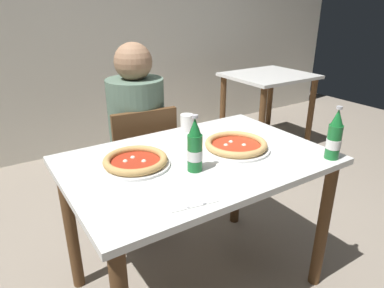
# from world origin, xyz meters

# --- Properties ---
(ground_plane) EXTENTS (8.00, 8.00, 0.00)m
(ground_plane) POSITION_xyz_m (0.00, 0.00, 0.00)
(ground_plane) COLOR gray
(back_wall_tiled) EXTENTS (7.00, 0.10, 2.60)m
(back_wall_tiled) POSITION_xyz_m (0.00, 2.20, 1.30)
(back_wall_tiled) COLOR silver
(back_wall_tiled) RESTS_ON ground_plane
(dining_table_main) EXTENTS (1.20, 0.80, 0.75)m
(dining_table_main) POSITION_xyz_m (0.00, 0.00, 0.64)
(dining_table_main) COLOR silver
(dining_table_main) RESTS_ON ground_plane
(chair_behind_table) EXTENTS (0.44, 0.44, 0.85)m
(chair_behind_table) POSITION_xyz_m (-0.01, 0.61, 0.48)
(chair_behind_table) COLOR brown
(chair_behind_table) RESTS_ON ground_plane
(diner_seated) EXTENTS (0.34, 0.34, 1.21)m
(diner_seated) POSITION_xyz_m (-0.01, 0.66, 0.58)
(diner_seated) COLOR #2D3342
(diner_seated) RESTS_ON ground_plane
(dining_table_background) EXTENTS (0.80, 0.70, 0.75)m
(dining_table_background) POSITION_xyz_m (1.69, 1.26, 0.59)
(dining_table_background) COLOR silver
(dining_table_background) RESTS_ON ground_plane
(pizza_margherita_near) EXTENTS (0.30, 0.30, 0.04)m
(pizza_margherita_near) POSITION_xyz_m (-0.28, 0.08, 0.77)
(pizza_margherita_near) COLOR white
(pizza_margherita_near) RESTS_ON dining_table_main
(pizza_marinara_far) EXTENTS (0.33, 0.33, 0.04)m
(pizza_marinara_far) POSITION_xyz_m (0.21, -0.02, 0.77)
(pizza_marinara_far) COLOR white
(pizza_marinara_far) RESTS_ON dining_table_main
(beer_bottle_left) EXTENTS (0.07, 0.07, 0.25)m
(beer_bottle_left) POSITION_xyz_m (-0.08, -0.10, 0.85)
(beer_bottle_left) COLOR #196B2D
(beer_bottle_left) RESTS_ON dining_table_main
(beer_bottle_center) EXTENTS (0.07, 0.07, 0.25)m
(beer_bottle_center) POSITION_xyz_m (0.51, -0.34, 0.85)
(beer_bottle_center) COLOR #196B2D
(beer_bottle_center) RESTS_ON dining_table_main
(napkin_with_cutlery) EXTENTS (0.21, 0.21, 0.01)m
(napkin_with_cutlery) POSITION_xyz_m (-0.23, -0.26, 0.75)
(napkin_with_cutlery) COLOR white
(napkin_with_cutlery) RESTS_ON dining_table_main
(paper_cup) EXTENTS (0.07, 0.07, 0.09)m
(paper_cup) POSITION_xyz_m (0.15, 0.33, 0.80)
(paper_cup) COLOR white
(paper_cup) RESTS_ON dining_table_main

